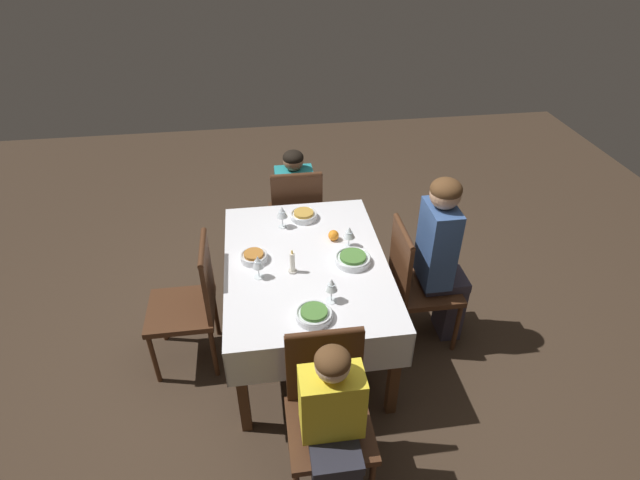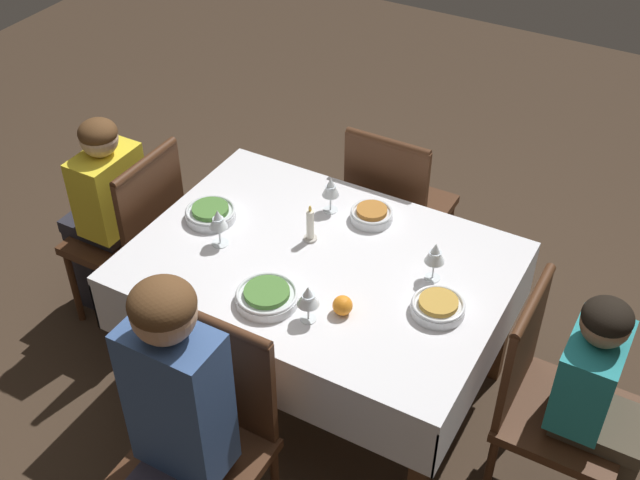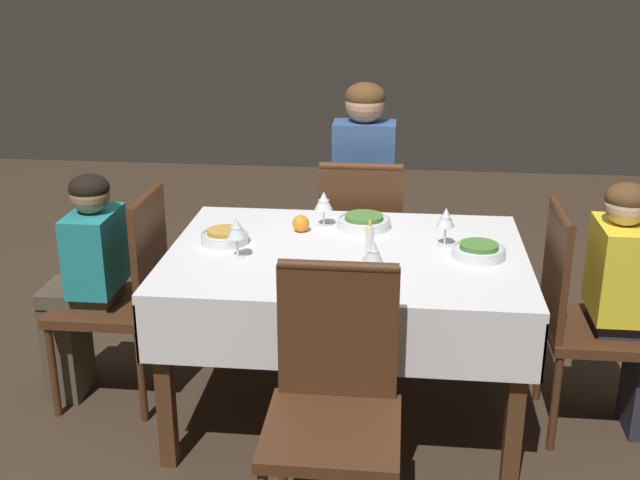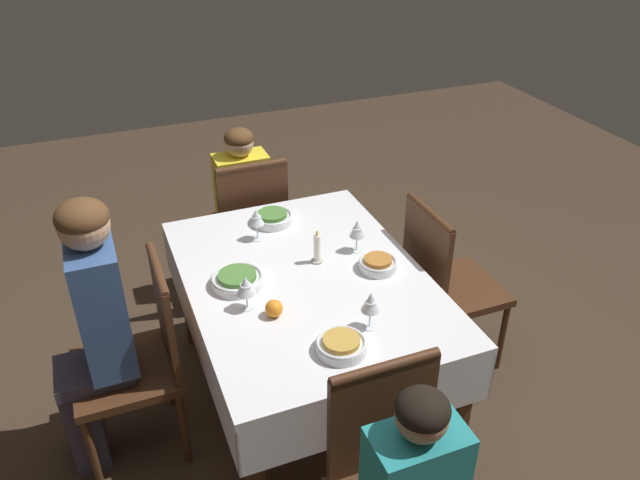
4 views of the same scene
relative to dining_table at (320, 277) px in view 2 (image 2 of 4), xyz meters
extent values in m
plane|color=#3D2D21|center=(0.00, 0.00, -0.64)|extent=(8.00, 8.00, 0.00)
cube|color=silver|center=(0.00, 0.00, 0.07)|extent=(1.41, 1.02, 0.04)
cube|color=silver|center=(0.00, 0.51, -0.06)|extent=(1.41, 0.01, 0.23)
cube|color=silver|center=(0.00, -0.51, -0.06)|extent=(1.41, 0.01, 0.23)
cube|color=silver|center=(0.70, 0.00, -0.06)|extent=(0.01, 1.02, 0.23)
cube|color=silver|center=(-0.70, 0.00, -0.06)|extent=(0.01, 1.02, 0.23)
cube|color=#4C2D19|center=(0.63, 0.44, -0.30)|extent=(0.06, 0.06, 0.69)
cube|color=#4C2D19|center=(-0.63, 0.44, -0.30)|extent=(0.06, 0.06, 0.69)
cube|color=#4C2D19|center=(0.63, -0.44, -0.30)|extent=(0.06, 0.06, 0.69)
cube|color=#4C2D19|center=(-0.63, -0.44, -0.30)|extent=(0.06, 0.06, 0.69)
cube|color=#472816|center=(-0.02, -0.82, -0.21)|extent=(0.43, 0.43, 0.04)
cube|color=#472816|center=(-0.02, -0.62, 0.04)|extent=(0.39, 0.03, 0.46)
cylinder|color=#472816|center=(-0.02, -0.62, 0.27)|extent=(0.38, 0.04, 0.04)
cylinder|color=#472816|center=(-0.21, -0.63, -0.44)|extent=(0.03, 0.03, 0.41)
cube|color=#472816|center=(1.01, -0.03, -0.21)|extent=(0.43, 0.43, 0.04)
cube|color=#472816|center=(0.81, -0.03, 0.04)|extent=(0.03, 0.39, 0.46)
cylinder|color=#472816|center=(0.81, -0.03, 0.27)|extent=(0.04, 0.38, 0.04)
cylinder|color=#472816|center=(1.20, 0.16, -0.44)|extent=(0.03, 0.03, 0.41)
cylinder|color=#472816|center=(0.82, -0.22, -0.44)|extent=(0.03, 0.03, 0.41)
cylinder|color=#472816|center=(0.82, 0.16, -0.44)|extent=(0.03, 0.03, 0.41)
cube|color=#472816|center=(-1.01, 0.00, -0.21)|extent=(0.43, 0.43, 0.04)
cube|color=#472816|center=(-0.81, 0.00, 0.04)|extent=(0.03, 0.39, 0.46)
cylinder|color=#472816|center=(-0.81, 0.00, 0.27)|extent=(0.04, 0.38, 0.04)
cylinder|color=#472816|center=(-1.20, 0.19, -0.44)|extent=(0.03, 0.03, 0.41)
cylinder|color=#472816|center=(-1.20, -0.18, -0.44)|extent=(0.03, 0.03, 0.41)
cylinder|color=#472816|center=(-0.82, 0.19, -0.44)|extent=(0.03, 0.03, 0.41)
cylinder|color=#472816|center=(-0.82, -0.18, -0.44)|extent=(0.03, 0.03, 0.41)
cube|color=#472816|center=(-0.02, 0.82, -0.21)|extent=(0.43, 0.43, 0.04)
cube|color=#472816|center=(-0.02, 0.62, 0.04)|extent=(0.39, 0.03, 0.46)
cylinder|color=#472816|center=(-0.02, 0.62, 0.27)|extent=(0.38, 0.04, 0.04)
cylinder|color=#472816|center=(0.17, 1.00, -0.44)|extent=(0.03, 0.03, 0.41)
cylinder|color=#472816|center=(-0.20, 1.00, -0.44)|extent=(0.03, 0.03, 0.41)
cylinder|color=#472816|center=(0.17, 0.63, -0.44)|extent=(0.03, 0.03, 0.41)
cylinder|color=#472816|center=(-0.20, 0.63, -0.44)|extent=(0.03, 0.03, 0.41)
cube|color=#38568E|center=(-0.02, -0.85, 0.15)|extent=(0.30, 0.18, 0.56)
sphere|color=tan|center=(-0.02, -0.85, 0.52)|extent=(0.19, 0.19, 0.19)
ellipsoid|color=brown|center=(-0.02, -0.85, 0.55)|extent=(0.19, 0.19, 0.13)
cube|color=#4C4233|center=(1.21, -0.03, -0.42)|extent=(0.14, 0.22, 0.45)
cube|color=#4C4233|center=(1.13, -0.03, -0.16)|extent=(0.31, 0.24, 0.06)
cube|color=teal|center=(1.04, -0.03, 0.04)|extent=(0.18, 0.30, 0.33)
sphere|color=#9E7051|center=(1.04, -0.03, 0.28)|extent=(0.16, 0.16, 0.16)
ellipsoid|color=black|center=(1.04, -0.03, 0.31)|extent=(0.16, 0.16, 0.11)
cube|color=#282833|center=(-1.21, 0.00, -0.42)|extent=(0.14, 0.22, 0.45)
cube|color=#282833|center=(-1.13, 0.00, -0.16)|extent=(0.31, 0.24, 0.06)
cube|color=yellow|center=(-1.04, 0.00, 0.05)|extent=(0.18, 0.30, 0.37)
sphere|color=beige|center=(-1.04, 0.00, 0.31)|extent=(0.16, 0.16, 0.16)
ellipsoid|color=brown|center=(-1.04, 0.00, 0.34)|extent=(0.16, 0.16, 0.11)
cylinder|color=silver|center=(-0.05, -0.29, 0.10)|extent=(0.23, 0.23, 0.04)
torus|color=silver|center=(-0.05, -0.29, 0.13)|extent=(0.22, 0.22, 0.01)
cylinder|color=#4C7F38|center=(-0.05, -0.29, 0.13)|extent=(0.16, 0.16, 0.02)
cylinder|color=white|center=(0.12, -0.30, 0.09)|extent=(0.06, 0.06, 0.00)
cylinder|color=white|center=(0.12, -0.30, 0.12)|extent=(0.01, 0.01, 0.07)
cone|color=white|center=(0.12, -0.30, 0.20)|extent=(0.08, 0.08, 0.08)
cylinder|color=white|center=(0.12, -0.30, 0.18)|extent=(0.05, 0.05, 0.04)
cylinder|color=silver|center=(0.50, -0.05, 0.10)|extent=(0.19, 0.19, 0.04)
torus|color=silver|center=(0.50, -0.05, 0.13)|extent=(0.19, 0.19, 0.01)
cylinder|color=gold|center=(0.50, -0.05, 0.13)|extent=(0.14, 0.14, 0.02)
cylinder|color=white|center=(0.41, 0.11, 0.09)|extent=(0.06, 0.06, 0.00)
cylinder|color=white|center=(0.41, 0.11, 0.13)|extent=(0.01, 0.01, 0.08)
cone|color=white|center=(0.41, 0.11, 0.21)|extent=(0.08, 0.08, 0.08)
cylinder|color=white|center=(0.41, 0.11, 0.19)|extent=(0.05, 0.05, 0.04)
cylinder|color=silver|center=(-0.51, 0.01, 0.10)|extent=(0.21, 0.21, 0.04)
torus|color=silver|center=(-0.51, 0.01, 0.13)|extent=(0.20, 0.20, 0.01)
cylinder|color=#4C7F38|center=(-0.51, 0.01, 0.13)|extent=(0.15, 0.15, 0.02)
cylinder|color=white|center=(-0.39, -0.10, 0.09)|extent=(0.07, 0.07, 0.00)
cylinder|color=white|center=(-0.39, -0.10, 0.13)|extent=(0.01, 0.01, 0.08)
cone|color=white|center=(-0.39, -0.10, 0.21)|extent=(0.07, 0.07, 0.08)
cylinder|color=white|center=(-0.39, -0.10, 0.19)|extent=(0.04, 0.04, 0.04)
cylinder|color=silver|center=(0.06, 0.32, 0.10)|extent=(0.17, 0.17, 0.04)
torus|color=silver|center=(0.06, 0.32, 0.13)|extent=(0.17, 0.17, 0.01)
cylinder|color=#B2702D|center=(0.06, 0.32, 0.13)|extent=(0.12, 0.12, 0.02)
cylinder|color=white|center=(-0.12, 0.30, 0.09)|extent=(0.06, 0.06, 0.00)
cylinder|color=white|center=(-0.12, 0.30, 0.13)|extent=(0.01, 0.01, 0.07)
cone|color=white|center=(-0.12, 0.30, 0.20)|extent=(0.07, 0.07, 0.08)
cylinder|color=white|center=(-0.12, 0.30, 0.19)|extent=(0.04, 0.04, 0.04)
cylinder|color=beige|center=(-0.09, 0.09, 0.09)|extent=(0.05, 0.05, 0.01)
cylinder|color=white|center=(-0.09, 0.09, 0.16)|extent=(0.03, 0.03, 0.13)
ellipsoid|color=#F9C64C|center=(-0.09, 0.09, 0.24)|extent=(0.01, 0.01, 0.03)
sphere|color=orange|center=(0.21, -0.21, 0.12)|extent=(0.07, 0.07, 0.07)
camera|label=1|loc=(-2.48, 0.26, 2.01)|focal=28.00mm
camera|label=2|loc=(1.13, -2.02, 2.05)|focal=45.00mm
camera|label=3|loc=(-0.21, 2.95, 1.21)|focal=45.00mm
camera|label=4|loc=(2.11, -0.77, 1.65)|focal=35.00mm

